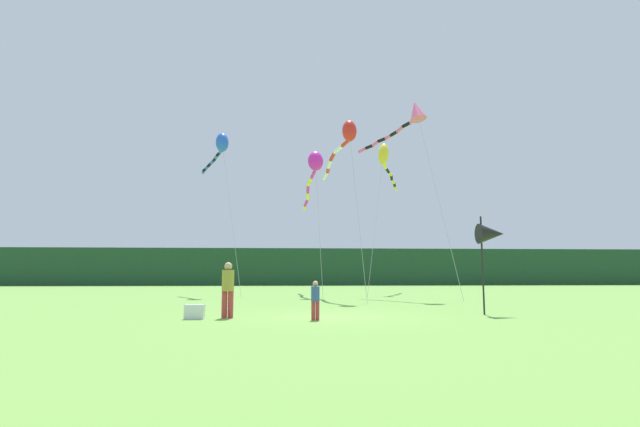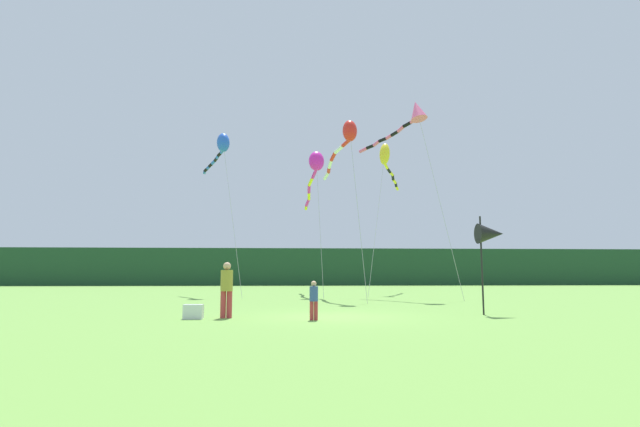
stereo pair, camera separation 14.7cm
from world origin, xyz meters
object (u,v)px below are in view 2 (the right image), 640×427
at_px(person_child, 314,298).
at_px(kite_magenta, 315,169).
at_px(kite_red, 346,139).
at_px(kite_rainbow, 412,115).
at_px(person_adult, 227,287).
at_px(kite_blue, 222,146).
at_px(kite_yellow, 386,159).
at_px(banner_flag_pole, 490,235).
at_px(cooler_box, 193,312).

bearing_deg(person_child, kite_magenta, 86.89).
xyz_separation_m(kite_red, kite_magenta, (-1.37, 5.64, -0.46)).
bearing_deg(kite_rainbow, person_child, -117.18).
height_order(person_adult, kite_blue, kite_blue).
xyz_separation_m(kite_red, kite_yellow, (3.96, 8.73, 0.96)).
relative_size(kite_blue, kite_rainbow, 0.93).
relative_size(person_adult, kite_rainbow, 0.15).
xyz_separation_m(person_adult, kite_yellow, (8.92, 18.73, 8.61)).
height_order(person_child, kite_rainbow, kite_rainbow).
height_order(person_child, kite_blue, kite_blue).
bearing_deg(kite_blue, kite_red, -38.40).
distance_m(person_adult, banner_flag_pole, 9.04).
xyz_separation_m(kite_rainbow, kite_yellow, (-0.05, 7.40, -0.87)).
xyz_separation_m(person_child, cooler_box, (-3.65, 0.63, -0.43)).
relative_size(kite_magenta, kite_yellow, 0.89).
distance_m(kite_red, kite_yellow, 9.64).
xyz_separation_m(person_adult, kite_magenta, (3.59, 15.64, 7.19)).
bearing_deg(cooler_box, kite_magenta, 74.03).
xyz_separation_m(person_child, kite_blue, (-5.14, 16.77, 9.00)).
height_order(kite_rainbow, kite_yellow, kite_rainbow).
relative_size(banner_flag_pole, kite_rainbow, 0.30).
relative_size(person_adult, cooler_box, 2.98).
relative_size(kite_red, kite_yellow, 0.88).
relative_size(person_child, banner_flag_pole, 0.35).
bearing_deg(kite_magenta, kite_rainbow, -38.61).
height_order(cooler_box, kite_magenta, kite_magenta).
bearing_deg(kite_magenta, kite_blue, 177.76).
bearing_deg(banner_flag_pole, person_child, -165.52).
bearing_deg(cooler_box, person_adult, 15.43).
height_order(banner_flag_pole, kite_rainbow, kite_rainbow).
bearing_deg(kite_red, kite_magenta, 103.66).
xyz_separation_m(person_child, banner_flag_pole, (6.15, 1.59, 2.06)).
bearing_deg(cooler_box, banner_flag_pole, 5.55).
distance_m(kite_rainbow, kite_yellow, 7.45).
bearing_deg(person_adult, banner_flag_pole, 4.45).
xyz_separation_m(banner_flag_pole, kite_rainbow, (0.13, 10.65, 7.74)).
bearing_deg(kite_red, banner_flag_pole, -67.38).
distance_m(kite_magenta, kite_yellow, 6.33).
bearing_deg(person_child, cooler_box, 170.16).
distance_m(person_child, banner_flag_pole, 6.67).
distance_m(kite_blue, kite_yellow, 11.72).
xyz_separation_m(person_adult, banner_flag_pole, (8.84, 0.69, 1.74)).
xyz_separation_m(kite_blue, kite_rainbow, (11.42, -4.54, 0.79)).
relative_size(person_child, kite_rainbow, 0.10).
distance_m(cooler_box, kite_rainbow, 18.38).
height_order(kite_blue, kite_yellow, kite_yellow).
bearing_deg(kite_rainbow, kite_blue, 158.34).
height_order(person_adult, kite_red, kite_red).
xyz_separation_m(person_adult, kite_rainbow, (8.98, 11.34, 9.48)).
distance_m(kite_rainbow, kite_magenta, 7.26).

